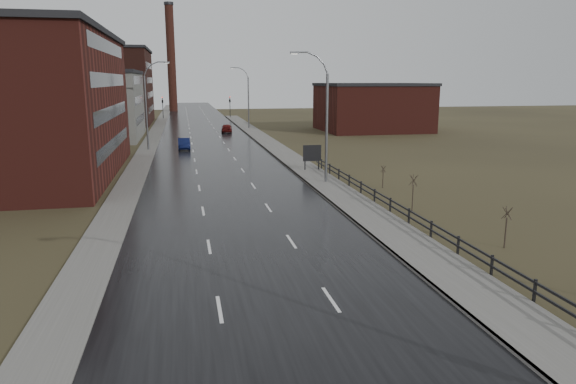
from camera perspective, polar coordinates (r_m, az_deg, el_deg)
name	(u,v)px	position (r m, az deg, el deg)	size (l,w,h in m)	color
road	(211,150)	(67.75, -8.56, 4.59)	(14.00, 300.00, 0.06)	black
sidewalk_right	(327,185)	(44.64, 4.32, 0.81)	(3.20, 180.00, 0.18)	#595651
curb_right	(310,185)	(44.26, 2.43, 0.73)	(0.16, 180.00, 0.18)	slate
sidewalk_left	(146,152)	(67.83, -15.51, 4.31)	(2.40, 260.00, 0.12)	#595651
warehouse_mid	(86,105)	(86.40, -21.50, 9.00)	(16.32, 20.40, 10.50)	slate
warehouse_far	(86,86)	(116.74, -21.58, 10.86)	(26.52, 24.48, 15.50)	#331611
building_right	(372,107)	(95.36, 9.33, 9.31)	(18.36, 16.32, 8.50)	#471914
smokestack	(171,57)	(157.24, -12.86, 14.38)	(2.70, 2.70, 30.70)	#331611
streetlight_right_mid	(324,117)	(44.80, 3.97, 8.28)	(3.36, 0.28, 11.35)	slate
streetlight_left	(148,105)	(69.28, -15.26, 9.29)	(3.36, 0.28, 11.35)	slate
streetlight_right_far	(247,97)	(97.85, -4.60, 10.43)	(3.36, 0.28, 11.35)	slate
guardrail	(437,231)	(30.00, 16.23, -4.15)	(0.10, 53.05, 1.10)	black
shrub_d	(506,226)	(30.25, 23.07, -3.52)	(0.55, 0.57, 2.30)	#382D23
shrub_e	(413,192)	(36.54, 13.71, -0.02)	(0.61, 0.65, 2.60)	#382D23
shrub_f	(383,176)	(44.14, 10.52, 1.74)	(0.46, 0.49, 1.94)	#382D23
billboard	(312,154)	(51.41, 2.69, 4.24)	(1.87, 0.17, 2.67)	black
traffic_light_left	(162,99)	(127.23, -13.79, 9.98)	(0.58, 2.73, 5.30)	black
traffic_light_right	(230,99)	(127.66, -6.49, 10.26)	(0.58, 2.73, 5.30)	black
car_near	(184,144)	(69.47, -11.48, 5.24)	(1.53, 4.39, 1.45)	#0B1138
car_far	(227,128)	(90.93, -6.82, 7.04)	(1.81, 4.51, 1.54)	#520F0D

